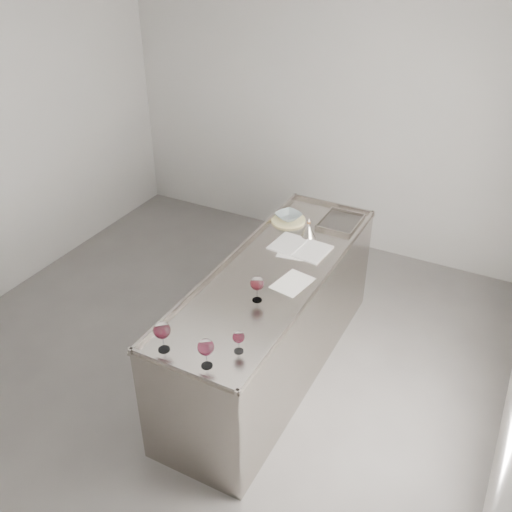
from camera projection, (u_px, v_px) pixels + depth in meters
The scene contains 12 objects.
room_shell at pixel (190, 218), 3.90m from camera, with size 4.54×5.04×2.84m.
counter at pixel (273, 321), 4.42m from camera, with size 0.77×2.42×0.97m.
wine_glass_left at pixel (162, 331), 3.37m from camera, with size 0.10×0.10×0.20m.
wine_glass_middle at pixel (206, 348), 3.25m from camera, with size 0.10×0.10×0.19m.
wine_glass_right at pixel (257, 284), 3.80m from camera, with size 0.10×0.10×0.19m.
wine_glass_small at pixel (239, 338), 3.37m from camera, with size 0.07×0.07×0.15m.
notebook at pixel (300, 248), 4.44m from camera, with size 0.46×0.34×0.02m.
loose_paper_top at pixel (293, 283), 4.04m from camera, with size 0.21×0.30×0.00m, color white.
loose_paper_under at pixel (294, 249), 4.43m from camera, with size 0.21×0.30×0.00m, color white.
trivet at pixel (288, 220), 4.82m from camera, with size 0.29×0.29×0.02m, color beige.
ceramic_bowl at pixel (288, 216), 4.80m from camera, with size 0.20×0.20×0.05m, color gray.
wine_funnel at pixel (308, 232), 4.56m from camera, with size 0.12×0.12×0.18m.
Camera 1 is at (2.00, -2.84, 3.24)m, focal length 40.00 mm.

